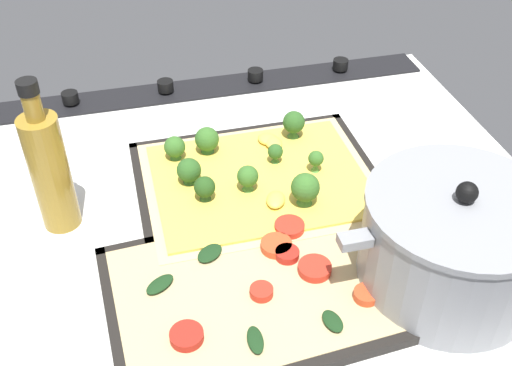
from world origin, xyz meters
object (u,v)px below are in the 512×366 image
(broccoli_pizza, at_px, (256,177))
(baking_tray_back, at_px, (252,293))
(veggie_pizza_back, at_px, (255,288))
(baking_tray_front, at_px, (260,187))
(oil_bottle, at_px, (50,169))
(cooking_pot, at_px, (453,243))

(broccoli_pizza, relative_size, baking_tray_back, 0.92)
(baking_tray_back, height_order, veggie_pizza_back, veggie_pizza_back)
(broccoli_pizza, xyz_separation_m, veggie_pizza_back, (0.05, 0.19, -0.01))
(broccoli_pizza, bearing_deg, veggie_pizza_back, 75.41)
(baking_tray_front, xyz_separation_m, oil_bottle, (0.27, 0.00, 0.08))
(cooking_pot, height_order, oil_bottle, oil_bottle)
(cooking_pot, bearing_deg, broccoli_pizza, -52.78)
(baking_tray_back, xyz_separation_m, cooking_pot, (-0.23, 0.03, 0.06))
(baking_tray_front, bearing_deg, broccoli_pizza, -54.75)
(baking_tray_front, height_order, cooking_pot, cooking_pot)
(broccoli_pizza, bearing_deg, cooking_pot, 127.22)
(veggie_pizza_back, xyz_separation_m, cooking_pot, (-0.22, 0.04, 0.05))
(baking_tray_front, height_order, oil_bottle, oil_bottle)
(broccoli_pizza, relative_size, cooking_pot, 1.14)
(cooking_pot, relative_size, oil_bottle, 1.32)
(oil_bottle, bearing_deg, baking_tray_front, -179.25)
(broccoli_pizza, height_order, oil_bottle, oil_bottle)
(baking_tray_front, relative_size, cooking_pot, 1.22)
(baking_tray_back, height_order, cooking_pot, cooking_pot)
(oil_bottle, bearing_deg, broccoli_pizza, -178.20)
(baking_tray_front, distance_m, cooking_pot, 0.29)
(broccoli_pizza, distance_m, oil_bottle, 0.28)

